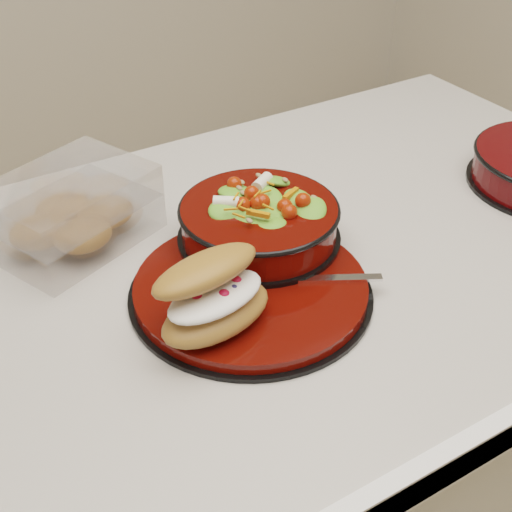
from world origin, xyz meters
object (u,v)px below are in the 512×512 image
salad_bowl (259,217)px  fork (311,279)px  croissant (213,295)px  island_counter (270,469)px  pastry_box (71,213)px  dinner_plate (252,289)px

salad_bowl → fork: (0.01, -0.11, -0.03)m
croissant → fork: (0.14, 0.01, -0.04)m
fork → island_counter: bearing=25.7°
croissant → pastry_box: croissant is taller
island_counter → croissant: size_ratio=8.21×
dinner_plate → pastry_box: pastry_box is taller
salad_bowl → croissant: size_ratio=1.42×
fork → pastry_box: size_ratio=0.61×
dinner_plate → fork: (0.06, -0.03, 0.01)m
dinner_plate → croissant: 0.10m
dinner_plate → pastry_box: bearing=121.7°
pastry_box → dinner_plate: bearing=-80.3°
fork → pastry_box: pastry_box is taller
salad_bowl → fork: 0.11m
croissant → pastry_box: size_ratio=0.62×
dinner_plate → salad_bowl: bearing=52.8°
salad_bowl → dinner_plate: bearing=-127.2°
salad_bowl → pastry_box: 0.25m
salad_bowl → croissant: salad_bowl is taller
island_counter → dinner_plate: bearing=-140.2°
dinner_plate → fork: fork is taller
dinner_plate → pastry_box: size_ratio=1.22×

